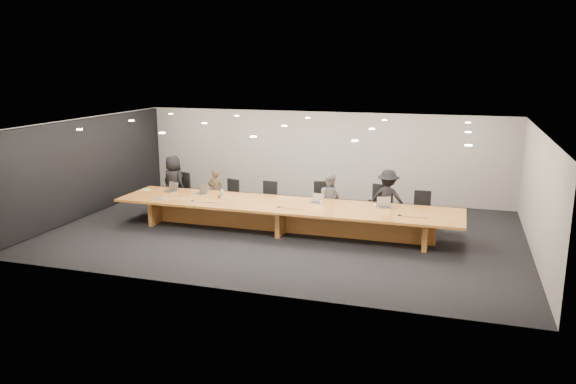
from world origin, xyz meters
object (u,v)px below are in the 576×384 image
Objects in this scene: conference_table at (285,212)px; av_box at (159,199)px; laptop_d at (317,199)px; mic_right at (400,215)px; laptop_b at (201,190)px; paper_cup_near at (321,203)px; person_a at (174,183)px; amber_mug at (219,197)px; laptop_a at (170,187)px; mic_left at (192,201)px; chair_mid_left at (267,199)px; mic_center at (279,207)px; water_bottle at (222,194)px; chair_far_left at (179,191)px; person_c at (329,199)px; person_b at (216,191)px; person_d at (388,199)px; paper_cup_far at (375,206)px; chair_mid_right at (322,202)px; chair_right at (377,205)px; laptop_e at (385,203)px; chair_left at (229,196)px.

conference_table is 46.15× the size of av_box.
mic_right is (2.20, -0.59, -0.11)m from laptop_d.
laptop_b is at bearing -172.84° from laptop_d.
paper_cup_near is (0.91, 0.26, 0.27)m from conference_table.
person_a reaches higher than amber_mug.
laptop_a is 1.38m from mic_left.
chair_mid_left is 1.84m from mic_center.
chair_far_left is at bearing 149.16° from water_bottle.
mic_left is at bearing -169.77° from conference_table.
person_c is 3.57m from laptop_b.
person_c is 4.58m from av_box.
amber_mug is at bearing -15.73° from chair_far_left.
person_a is 0.89m from laptop_a.
person_b is 11.70× the size of mic_left.
person_a is 4.84× the size of laptop_b.
person_d is 18.92× the size of paper_cup_near.
mic_right reaches higher than conference_table.
laptop_a is 1.76m from water_bottle.
mic_left is at bearing -170.86° from paper_cup_far.
water_bottle is at bearing -172.38° from chair_mid_right.
chair_right reaches higher than paper_cup_far.
mic_right is (6.84, -1.48, -0.06)m from person_a.
paper_cup_far is at bearing 2.68° from paper_cup_near.
laptop_d is 3.80× the size of paper_cup_near.
mic_left is (0.93, 0.10, -0.00)m from av_box.
mic_center is at bearing 1.23° from mic_left.
person_c is 4.08× the size of laptop_b.
laptop_d is 1.76m from laptop_e.
laptop_a is (-4.44, -0.75, 0.19)m from person_c.
chair_mid_right is 0.72× the size of person_d.
amber_mug is at bearing 166.42° from mic_center.
laptop_e is 5.01m from mic_left.
conference_table is 28.38× the size of laptop_d.
amber_mug is 0.79× the size of mic_left.
person_d is 6.08m from av_box.
chair_mid_right is 14.18× the size of paper_cup_far.
mic_right is (5.10, -1.62, 0.26)m from chair_left.
chair_far_left is at bearing 167.29° from mic_right.
chair_left reaches higher than mic_center.
conference_table is at bearing -164.30° from paper_cup_near.
chair_mid_right is 3.18m from person_b.
water_bottle is (-2.71, -1.05, 0.18)m from person_c.
laptop_b is (1.15, -0.88, 0.31)m from chair_far_left.
paper_cup_far is (6.15, -0.88, -0.03)m from person_a.
water_bottle is at bearing -14.09° from chair_far_left.
laptop_e reaches higher than mic_center.
av_box is (-5.85, -1.68, -0.03)m from person_d.
person_d reaches higher than person_b.
laptop_e is at bearing 20.02° from laptop_a.
chair_mid_left reaches higher than mic_left.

